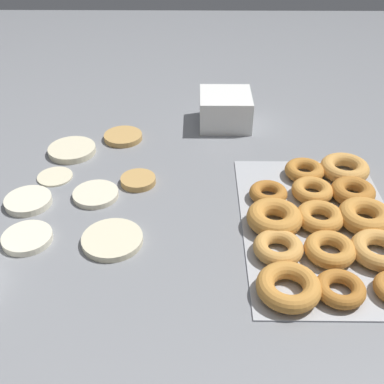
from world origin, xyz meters
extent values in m
plane|color=gray|center=(0.00, 0.00, 0.00)|extent=(3.00, 3.00, 0.00)
cylinder|color=beige|center=(0.16, 0.17, 0.01)|extent=(0.12, 0.12, 0.02)
cylinder|color=beige|center=(-0.18, 0.02, 0.01)|extent=(0.12, 0.12, 0.01)
cylinder|color=tan|center=(0.03, -0.01, 0.01)|extent=(0.08, 0.08, 0.01)
cylinder|color=silver|center=(-0.05, 0.22, 0.01)|extent=(0.10, 0.10, 0.02)
cylinder|color=tan|center=(0.24, 0.05, 0.01)|extent=(0.10, 0.10, 0.01)
cylinder|color=silver|center=(-0.17, 0.19, 0.01)|extent=(0.10, 0.10, 0.01)
cylinder|color=beige|center=(-0.02, 0.08, 0.01)|extent=(0.10, 0.10, 0.01)
cylinder|color=beige|center=(0.05, 0.19, 0.00)|extent=(0.08, 0.08, 0.01)
cube|color=#ADAFB5|center=(-0.12, -0.39, 0.00)|extent=(0.49, 0.31, 0.01)
torus|color=#D19347|center=(-0.22, -0.48, 0.02)|extent=(0.10, 0.10, 0.03)
torus|color=#C68438|center=(-0.12, -0.48, 0.02)|extent=(0.11, 0.11, 0.04)
torus|color=#AD6B28|center=(-0.03, -0.48, 0.02)|extent=(0.10, 0.10, 0.03)
torus|color=#D19347|center=(0.06, -0.49, 0.02)|extent=(0.11, 0.11, 0.03)
torus|color=#AD6B28|center=(-0.31, -0.39, 0.02)|extent=(0.09, 0.09, 0.02)
torus|color=#C68438|center=(-0.22, -0.39, 0.02)|extent=(0.10, 0.10, 0.03)
torus|color=#C68438|center=(-0.12, -0.39, 0.02)|extent=(0.10, 0.10, 0.03)
torus|color=#C68438|center=(-0.02, -0.40, 0.02)|extent=(0.09, 0.09, 0.03)
torus|color=#B7752D|center=(0.06, -0.39, 0.02)|extent=(0.09, 0.09, 0.03)
torus|color=#C68438|center=(-0.31, -0.30, 0.02)|extent=(0.11, 0.11, 0.03)
torus|color=#D19347|center=(-0.21, -0.30, 0.02)|extent=(0.09, 0.09, 0.03)
torus|color=#C68438|center=(-0.13, -0.30, 0.02)|extent=(0.11, 0.11, 0.04)
torus|color=#AD6B28|center=(-0.03, -0.30, 0.02)|extent=(0.08, 0.08, 0.03)
cube|color=white|center=(0.33, -0.22, 0.01)|extent=(0.14, 0.14, 0.02)
cube|color=white|center=(0.33, -0.22, 0.03)|extent=(0.14, 0.14, 0.02)
cube|color=white|center=(0.33, -0.22, 0.05)|extent=(0.14, 0.14, 0.02)
cube|color=white|center=(0.33, -0.22, 0.08)|extent=(0.14, 0.14, 0.02)
camera|label=1|loc=(-0.88, -0.14, 0.62)|focal=45.00mm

